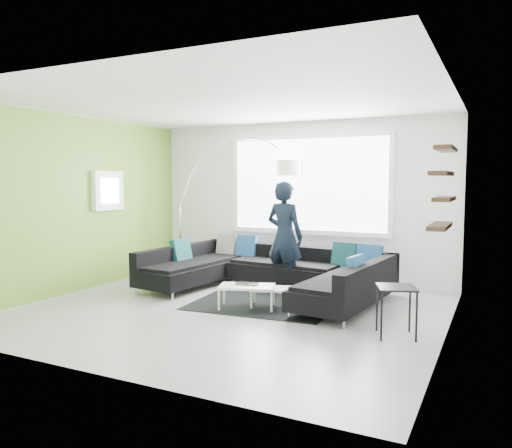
{
  "coord_description": "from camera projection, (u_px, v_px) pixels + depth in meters",
  "views": [
    {
      "loc": [
        3.27,
        -5.82,
        1.77
      ],
      "look_at": [
        -0.05,
        0.9,
        1.12
      ],
      "focal_mm": 35.0,
      "sensor_mm": 36.0,
      "label": 1
    }
  ],
  "objects": [
    {
      "name": "person",
      "position": [
        285.0,
        236.0,
        7.99
      ],
      "size": [
        0.79,
        0.65,
        1.76
      ],
      "primitive_type": "imported",
      "rotation": [
        0.0,
        0.0,
        2.96
      ],
      "color": "black",
      "rests_on": "ground"
    },
    {
      "name": "room_shell",
      "position": [
        240.0,
        178.0,
        6.81
      ],
      "size": [
        5.54,
        5.04,
        2.82
      ],
      "color": "silver",
      "rests_on": "ground"
    },
    {
      "name": "ground",
      "position": [
        230.0,
        311.0,
        6.8
      ],
      "size": [
        5.5,
        5.5,
        0.0
      ],
      "primitive_type": "plane",
      "color": "gray",
      "rests_on": "ground"
    },
    {
      "name": "side_table",
      "position": [
        396.0,
        311.0,
        5.66
      ],
      "size": [
        0.54,
        0.54,
        0.57
      ],
      "primitive_type": "cube",
      "rotation": [
        0.0,
        0.0,
        0.35
      ],
      "color": "black",
      "rests_on": "ground"
    },
    {
      "name": "rug",
      "position": [
        262.0,
        304.0,
        7.14
      ],
      "size": [
        2.09,
        1.59,
        0.01
      ],
      "primitive_type": "cube",
      "rotation": [
        0.0,
        0.0,
        0.08
      ],
      "color": "black",
      "rests_on": "ground"
    },
    {
      "name": "sectional_sofa",
      "position": [
        264.0,
        273.0,
        7.7
      ],
      "size": [
        3.77,
        2.56,
        0.77
      ],
      "rotation": [
        0.0,
        0.0,
        -0.1
      ],
      "color": "black",
      "rests_on": "ground"
    },
    {
      "name": "coffee_table",
      "position": [
        260.0,
        296.0,
        6.95
      ],
      "size": [
        1.11,
        0.86,
        0.32
      ],
      "primitive_type": "cube",
      "rotation": [
        0.0,
        0.0,
        0.34
      ],
      "color": "white",
      "rests_on": "ground"
    },
    {
      "name": "laptop",
      "position": [
        246.0,
        284.0,
        6.91
      ],
      "size": [
        0.43,
        0.37,
        0.03
      ],
      "primitive_type": "imported",
      "rotation": [
        0.0,
        0.0,
        0.26
      ],
      "color": "black",
      "rests_on": "coffee_table"
    },
    {
      "name": "arc_lamp",
      "position": [
        180.0,
        207.0,
        9.31
      ],
      "size": [
        2.6,
        1.7,
        2.55
      ],
      "primitive_type": null,
      "rotation": [
        0.0,
        0.0,
        0.26
      ],
      "color": "silver",
      "rests_on": "ground"
    }
  ]
}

